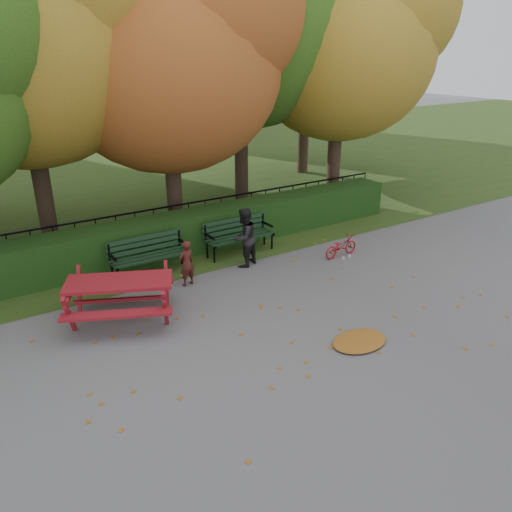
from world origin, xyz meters
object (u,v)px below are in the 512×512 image
adult (244,237)px  bicycle (341,246)px  bench_left (148,252)px  picnic_table (120,289)px  tree_b (33,22)px  tree_e (354,40)px  child (187,263)px  tree_c (181,49)px  bench_right (238,233)px  tree_g (318,33)px  tree_d (255,7)px

adult → bicycle: 2.52m
bench_left → picnic_table: 2.17m
tree_b → bicycle: (5.57, -4.66, -5.13)m
tree_b → picnic_table: bearing=-91.3°
tree_e → child: tree_e is taller
tree_b → bicycle: tree_b is taller
tree_c → adult: (-0.04, -3.06, -4.11)m
bench_right → adult: 0.88m
tree_g → picnic_table: bearing=-144.3°
picnic_table → child: size_ratio=2.35×
tree_e → tree_c: bearing=178.1°
picnic_table → child: child is taller
bench_right → child: 2.19m
bicycle → tree_g: bearing=-37.5°
bicycle → tree_d: bearing=-11.6°
tree_b → tree_e: bearing=-6.2°
tree_g → bicycle: bearing=-124.1°
tree_c → bench_left: bearing=-133.4°
bench_right → picnic_table: picnic_table is taller
tree_c → bicycle: 6.41m
bench_left → bench_right: same height
tree_d → picnic_table: bearing=-140.5°
bench_right → tree_b: bearing=139.3°
picnic_table → tree_b: bearing=113.3°
bicycle → tree_b: bearing=46.7°
adult → bicycle: adult is taller
bench_right → bicycle: bench_right is taller
tree_c → adult: 5.12m
tree_b → tree_d: bearing=4.4°
tree_d → bench_left: 8.31m
child → tree_g: bearing=-154.8°
tree_c → adult: bearing=-90.8°
bench_left → child: size_ratio=1.73×
tree_b → child: (1.61, -4.09, -4.88)m
tree_c → bench_right: size_ratio=4.44×
tree_e → bench_left: (-7.82, -2.07, -4.56)m
tree_e → bench_left: tree_e is taller
tree_d → tree_e: bearing=-28.9°
tree_e → bicycle: (-3.40, -3.69, -4.81)m
bench_left → picnic_table: (-1.25, -1.77, 0.13)m
tree_c → adult: tree_c is taller
tree_b → bench_right: (3.54, -3.04, -4.88)m
bench_right → child: bearing=-151.6°
tree_e → bench_right: bearing=-159.1°
child → picnic_table: bearing=10.3°
tree_e → bench_left: bearing=-165.2°
tree_c → tree_e: size_ratio=0.98×
child → tree_b: bearing=-81.0°
bench_right → tree_d: bearing=51.8°
bench_right → tree_c: bearing=96.7°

